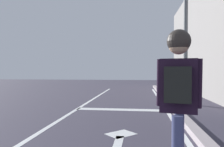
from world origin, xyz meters
The scene contains 7 objects.
lane_line_center centered at (0.27, 6.00, 0.00)m, with size 0.12×20.00×0.01m, color silver.
lane_line_curbside centered at (3.29, 6.00, 0.00)m, with size 0.12×20.00×0.01m, color silver.
stop_bar centered at (1.85, 7.96, 0.00)m, with size 3.17×0.40×0.01m, color silver.
lane_arrow_head centered at (2.01, 5.15, 0.00)m, with size 0.56×0.44×0.01m, color silver.
curb_strip centered at (3.54, 6.00, 0.07)m, with size 0.24×24.00×0.14m, color #A4989B.
skater centered at (2.81, 2.96, 1.16)m, with size 0.46×0.63×1.69m.
traffic_signal_mast centered at (3.15, 9.46, 3.87)m, with size 4.80×0.34×5.69m.
Camera 1 is at (2.41, 0.58, 1.34)m, focal length 35.25 mm.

